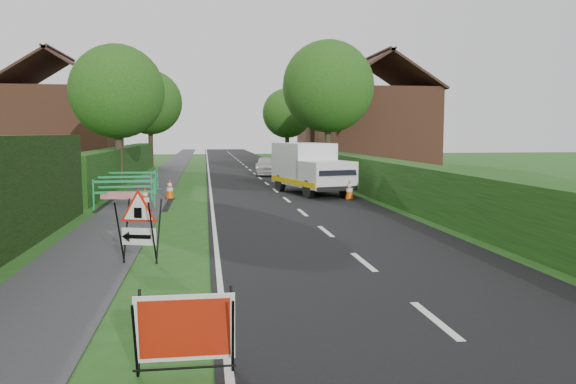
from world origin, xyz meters
TOP-DOWN VIEW (x-y plane):
  - ground at (0.00, 0.00)m, footprint 120.00×120.00m
  - road_surface at (2.50, 35.00)m, footprint 6.00×90.00m
  - footpath at (-3.00, 35.00)m, footprint 2.00×90.00m
  - hedge_west_far at (-5.00, 22.00)m, footprint 1.00×24.00m
  - hedge_east at (6.50, 16.00)m, footprint 1.20×50.00m
  - house_west at (-10.00, 30.00)m, footprint 7.50×7.40m
  - house_east_a at (11.00, 28.00)m, footprint 7.50×7.40m
  - house_east_b at (12.00, 42.00)m, footprint 7.50×7.40m
  - tree_nw at (-4.60, 18.00)m, footprint 4.40×4.40m
  - tree_ne at (6.40, 22.00)m, footprint 5.20×5.20m
  - tree_fw at (-4.60, 34.00)m, footprint 4.80×4.80m
  - tree_fe at (6.40, 38.00)m, footprint 4.20×4.20m
  - red_rect_sign at (-0.80, -3.75)m, footprint 1.05×0.63m
  - triangle_sign at (-1.89, 1.50)m, footprint 1.05×1.05m
  - works_van at (3.80, 13.69)m, footprint 2.91×4.95m
  - traffic_cone_0 at (4.91, 11.32)m, footprint 0.38×0.38m
  - traffic_cone_1 at (5.18, 13.12)m, footprint 0.38×0.38m
  - traffic_cone_2 at (5.07, 15.42)m, footprint 0.38×0.38m
  - traffic_cone_3 at (-2.53, 9.22)m, footprint 0.38×0.38m
  - traffic_cone_4 at (-1.94, 12.56)m, footprint 0.38×0.38m
  - ped_barrier_0 at (-3.31, 10.05)m, footprint 2.08×0.47m
  - ped_barrier_1 at (-3.58, 12.05)m, footprint 2.08×0.54m
  - ped_barrier_2 at (-3.62, 14.33)m, footprint 2.08×0.46m
  - ped_barrier_3 at (-2.69, 15.39)m, footprint 0.40×2.07m
  - redwhite_plank at (-3.36, 9.92)m, footprint 1.48×0.33m
  - litter_can at (-1.16, -3.23)m, footprint 0.12×0.07m
  - hatchback_car at (3.12, 24.29)m, footprint 1.63×3.47m

SIDE VIEW (x-z plane):
  - ground at x=0.00m, z-range 0.00..0.00m
  - hedge_west_far at x=-5.00m, z-range -0.90..0.90m
  - hedge_east at x=6.50m, z-range -0.75..0.75m
  - redwhite_plank at x=-3.36m, z-range -0.12..0.12m
  - litter_can at x=-1.16m, z-range -0.03..0.03m
  - road_surface at x=2.50m, z-range -0.01..0.01m
  - footpath at x=-3.00m, z-range -0.01..0.02m
  - traffic_cone_0 at x=4.91m, z-range 0.00..0.79m
  - traffic_cone_1 at x=5.18m, z-range 0.00..0.79m
  - traffic_cone_2 at x=5.07m, z-range 0.00..0.79m
  - traffic_cone_3 at x=-2.53m, z-range 0.00..0.79m
  - traffic_cone_4 at x=-1.94m, z-range 0.00..0.79m
  - red_rect_sign at x=-0.80m, z-range 0.07..0.94m
  - hatchback_car at x=3.12m, z-range 0.00..1.15m
  - ped_barrier_0 at x=-3.31m, z-range 0.13..1.13m
  - ped_barrier_1 at x=-3.58m, z-range 0.13..1.13m
  - ped_barrier_2 at x=-3.62m, z-range 0.13..1.13m
  - ped_barrier_3 at x=-2.69m, z-range 0.13..1.13m
  - triangle_sign at x=-1.89m, z-range 0.24..1.48m
  - works_van at x=3.80m, z-range 0.06..2.19m
  - house_west at x=-10.00m, z-range -1.04..6.84m
  - house_east_a at x=11.00m, z-range -1.04..6.84m
  - house_east_b at x=12.00m, z-range -1.04..6.84m
  - tree_fe at x=6.40m, z-range 1.05..7.39m
  - tree_nw at x=-4.60m, z-range 1.13..7.83m
  - tree_fw at x=-4.60m, z-range 1.21..8.45m
  - tree_ne at x=6.40m, z-range 1.28..9.07m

